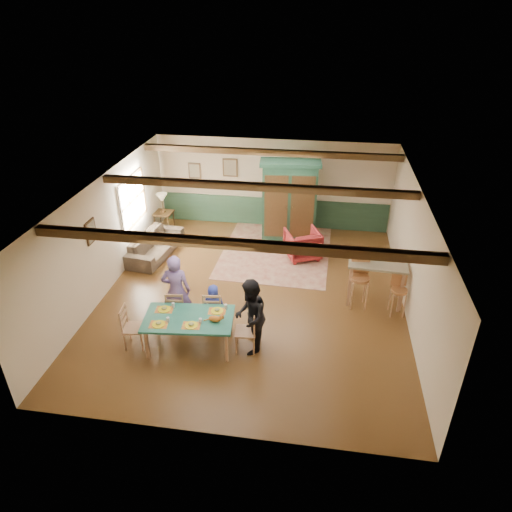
# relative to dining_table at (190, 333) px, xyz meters

# --- Properties ---
(floor) EXTENTS (8.00, 8.00, 0.00)m
(floor) POSITION_rel_dining_table_xyz_m (0.96, 1.98, -0.36)
(floor) COLOR #4B2E15
(floor) RESTS_ON ground
(wall_back) EXTENTS (7.00, 0.02, 2.70)m
(wall_back) POSITION_rel_dining_table_xyz_m (0.96, 5.98, 0.99)
(wall_back) COLOR beige
(wall_back) RESTS_ON floor
(wall_left) EXTENTS (0.02, 8.00, 2.70)m
(wall_left) POSITION_rel_dining_table_xyz_m (-2.54, 1.98, 0.99)
(wall_left) COLOR beige
(wall_left) RESTS_ON floor
(wall_right) EXTENTS (0.02, 8.00, 2.70)m
(wall_right) POSITION_rel_dining_table_xyz_m (4.46, 1.98, 0.99)
(wall_right) COLOR beige
(wall_right) RESTS_ON floor
(ceiling) EXTENTS (7.00, 8.00, 0.02)m
(ceiling) POSITION_rel_dining_table_xyz_m (0.96, 1.98, 2.34)
(ceiling) COLOR beige
(ceiling) RESTS_ON wall_back
(wainscot_back) EXTENTS (6.95, 0.03, 0.90)m
(wainscot_back) POSITION_rel_dining_table_xyz_m (0.96, 5.96, 0.09)
(wainscot_back) COLOR #223F2C
(wainscot_back) RESTS_ON floor
(ceiling_beam_front) EXTENTS (6.95, 0.16, 0.16)m
(ceiling_beam_front) POSITION_rel_dining_table_xyz_m (0.96, -0.32, 2.25)
(ceiling_beam_front) COLOR black
(ceiling_beam_front) RESTS_ON ceiling
(ceiling_beam_mid) EXTENTS (6.95, 0.16, 0.16)m
(ceiling_beam_mid) POSITION_rel_dining_table_xyz_m (0.96, 2.38, 2.25)
(ceiling_beam_mid) COLOR black
(ceiling_beam_mid) RESTS_ON ceiling
(ceiling_beam_back) EXTENTS (6.95, 0.16, 0.16)m
(ceiling_beam_back) POSITION_rel_dining_table_xyz_m (0.96, 4.98, 2.25)
(ceiling_beam_back) COLOR black
(ceiling_beam_back) RESTS_ON ceiling
(window_left) EXTENTS (0.06, 1.60, 1.30)m
(window_left) POSITION_rel_dining_table_xyz_m (-2.51, 3.68, 1.19)
(window_left) COLOR white
(window_left) RESTS_ON wall_left
(picture_left_wall) EXTENTS (0.04, 0.42, 0.52)m
(picture_left_wall) POSITION_rel_dining_table_xyz_m (-2.51, 1.38, 1.39)
(picture_left_wall) COLOR tan
(picture_left_wall) RESTS_ON wall_left
(picture_back_a) EXTENTS (0.45, 0.04, 0.55)m
(picture_back_a) POSITION_rel_dining_table_xyz_m (-0.34, 5.95, 1.44)
(picture_back_a) COLOR tan
(picture_back_a) RESTS_ON wall_back
(picture_back_b) EXTENTS (0.38, 0.04, 0.48)m
(picture_back_b) POSITION_rel_dining_table_xyz_m (-1.44, 5.95, 1.29)
(picture_back_b) COLOR tan
(picture_back_b) RESTS_ON wall_back
(dining_table) EXTENTS (1.83, 1.14, 0.73)m
(dining_table) POSITION_rel_dining_table_xyz_m (0.00, 0.00, 0.00)
(dining_table) COLOR #1F6451
(dining_table) RESTS_ON floor
(dining_chair_far_left) EXTENTS (0.45, 0.47, 0.92)m
(dining_chair_far_left) POSITION_rel_dining_table_xyz_m (-0.46, 0.66, 0.10)
(dining_chair_far_left) COLOR #AC7A56
(dining_chair_far_left) RESTS_ON floor
(dining_chair_far_right) EXTENTS (0.45, 0.47, 0.92)m
(dining_chair_far_right) POSITION_rel_dining_table_xyz_m (0.32, 0.73, 0.10)
(dining_chair_far_right) COLOR #AC7A56
(dining_chair_far_right) RESTS_ON floor
(dining_chair_end_left) EXTENTS (0.47, 0.45, 0.92)m
(dining_chair_end_left) POSITION_rel_dining_table_xyz_m (-1.11, -0.11, 0.10)
(dining_chair_end_left) COLOR #AC7A56
(dining_chair_end_left) RESTS_ON floor
(dining_chair_end_right) EXTENTS (0.47, 0.45, 0.92)m
(dining_chair_end_right) POSITION_rel_dining_table_xyz_m (1.11, 0.11, 0.10)
(dining_chair_end_right) COLOR #AC7A56
(dining_chair_end_right) RESTS_ON floor
(person_man) EXTENTS (0.65, 0.46, 1.67)m
(person_man) POSITION_rel_dining_table_xyz_m (-0.46, 0.73, 0.47)
(person_man) COLOR #7B5FA3
(person_man) RESTS_ON floor
(person_woman) EXTENTS (0.68, 0.83, 1.60)m
(person_woman) POSITION_rel_dining_table_xyz_m (1.21, 0.12, 0.44)
(person_woman) COLOR black
(person_woman) RESTS_ON floor
(person_child) EXTENTS (0.50, 0.36, 0.97)m
(person_child) POSITION_rel_dining_table_xyz_m (0.31, 0.81, 0.12)
(person_child) COLOR navy
(person_child) RESTS_ON floor
(cat) EXTENTS (0.36, 0.17, 0.17)m
(cat) POSITION_rel_dining_table_xyz_m (0.54, -0.04, 0.45)
(cat) COLOR #CB6B23
(cat) RESTS_ON dining_table
(place_setting_near_left) EXTENTS (0.41, 0.33, 0.11)m
(place_setting_near_left) POSITION_rel_dining_table_xyz_m (-0.51, -0.29, 0.42)
(place_setting_near_left) COLOR yellow
(place_setting_near_left) RESTS_ON dining_table
(place_setting_near_center) EXTENTS (0.41, 0.33, 0.11)m
(place_setting_near_center) POSITION_rel_dining_table_xyz_m (0.12, -0.23, 0.42)
(place_setting_near_center) COLOR yellow
(place_setting_near_center) RESTS_ON dining_table
(place_setting_far_left) EXTENTS (0.41, 0.33, 0.11)m
(place_setting_far_left) POSITION_rel_dining_table_xyz_m (-0.55, 0.19, 0.42)
(place_setting_far_left) COLOR yellow
(place_setting_far_left) RESTS_ON dining_table
(place_setting_far_right) EXTENTS (0.41, 0.33, 0.11)m
(place_setting_far_right) POSITION_rel_dining_table_xyz_m (0.51, 0.29, 0.42)
(place_setting_far_right) COLOR yellow
(place_setting_far_right) RESTS_ON dining_table
(area_rug) EXTENTS (3.04, 3.57, 0.01)m
(area_rug) POSITION_rel_dining_table_xyz_m (1.26, 4.24, -0.36)
(area_rug) COLOR #C1AE8C
(area_rug) RESTS_ON floor
(armoire) EXTENTS (1.72, 0.81, 2.35)m
(armoire) POSITION_rel_dining_table_xyz_m (1.51, 5.12, 0.81)
(armoire) COLOR #153424
(armoire) RESTS_ON floor
(armchair) EXTENTS (1.12, 1.14, 0.80)m
(armchair) POSITION_rel_dining_table_xyz_m (2.00, 4.06, 0.03)
(armchair) COLOR #551116
(armchair) RESTS_ON floor
(sofa) EXTENTS (1.07, 2.15, 0.60)m
(sofa) POSITION_rel_dining_table_xyz_m (-2.00, 3.60, -0.06)
(sofa) COLOR #413529
(sofa) RESTS_ON floor
(end_table) EXTENTS (0.55, 0.55, 0.64)m
(end_table) POSITION_rel_dining_table_xyz_m (-2.22, 5.03, -0.04)
(end_table) COLOR black
(end_table) RESTS_ON floor
(table_lamp) EXTENTS (0.34, 0.34, 0.58)m
(table_lamp) POSITION_rel_dining_table_xyz_m (-2.22, 5.03, 0.57)
(table_lamp) COLOR tan
(table_lamp) RESTS_ON end_table
(counter_table) EXTENTS (1.33, 0.83, 1.07)m
(counter_table) POSITION_rel_dining_table_xyz_m (3.76, 2.20, 0.17)
(counter_table) COLOR tan
(counter_table) RESTS_ON floor
(bar_stool_left) EXTENTS (0.47, 0.51, 1.22)m
(bar_stool_left) POSITION_rel_dining_table_xyz_m (3.39, 1.95, 0.25)
(bar_stool_left) COLOR #B97848
(bar_stool_left) RESTS_ON floor
(bar_stool_right) EXTENTS (0.39, 0.42, 1.02)m
(bar_stool_right) POSITION_rel_dining_table_xyz_m (4.23, 1.77, 0.14)
(bar_stool_right) COLOR #B97848
(bar_stool_right) RESTS_ON floor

